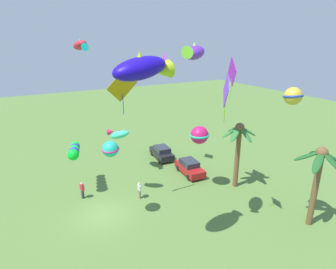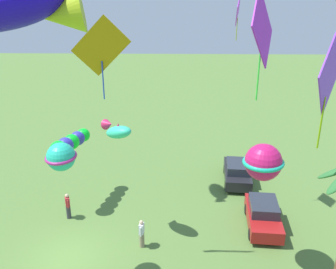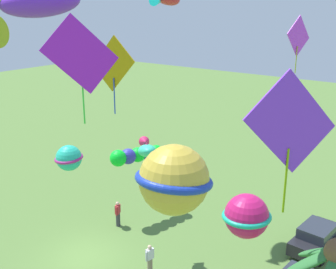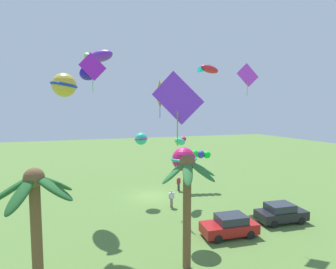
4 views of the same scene
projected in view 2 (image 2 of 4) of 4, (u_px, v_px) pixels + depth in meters
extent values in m
plane|color=#567A38|center=(67.00, 257.00, 18.70)|extent=(120.00, 120.00, 0.00)
cube|color=#A51919|center=(263.00, 217.00, 20.89)|extent=(4.02, 2.00, 0.70)
cube|color=#282D38|center=(264.00, 206.00, 20.79)|extent=(2.14, 1.65, 0.56)
cylinder|color=black|center=(280.00, 236.00, 19.81)|extent=(0.61, 0.23, 0.60)
cylinder|color=black|center=(250.00, 234.00, 19.96)|extent=(0.61, 0.23, 0.60)
cylinder|color=black|center=(273.00, 211.00, 22.04)|extent=(0.61, 0.23, 0.60)
cylinder|color=black|center=(246.00, 209.00, 22.19)|extent=(0.61, 0.23, 0.60)
cube|color=black|center=(237.00, 174.00, 25.72)|extent=(4.03, 2.02, 0.70)
cube|color=#282D38|center=(238.00, 166.00, 25.34)|extent=(2.15, 1.66, 0.56)
cylinder|color=black|center=(225.00, 169.00, 27.02)|extent=(0.61, 0.23, 0.60)
cylinder|color=black|center=(247.00, 170.00, 26.86)|extent=(0.61, 0.23, 0.60)
cylinder|color=black|center=(226.00, 186.00, 24.79)|extent=(0.61, 0.23, 0.60)
cylinder|color=black|center=(250.00, 187.00, 24.63)|extent=(0.61, 0.23, 0.60)
cylinder|color=#38383D|center=(69.00, 212.00, 21.73)|extent=(0.26, 0.26, 0.84)
cube|color=#B72D33|center=(67.00, 201.00, 21.48)|extent=(0.44, 0.36, 0.54)
sphere|color=beige|center=(67.00, 196.00, 21.34)|extent=(0.21, 0.21, 0.21)
cylinder|color=#B72D33|center=(67.00, 200.00, 21.70)|extent=(0.09, 0.09, 0.52)
cylinder|color=#B72D33|center=(68.00, 204.00, 21.30)|extent=(0.09, 0.09, 0.52)
cylinder|color=gray|center=(142.00, 240.00, 19.34)|extent=(0.26, 0.26, 0.84)
cube|color=silver|center=(142.00, 228.00, 19.08)|extent=(0.40, 0.27, 0.54)
sphere|color=beige|center=(141.00, 222.00, 18.94)|extent=(0.21, 0.21, 0.21)
cylinder|color=silver|center=(141.00, 232.00, 18.89)|extent=(0.09, 0.09, 0.52)
cylinder|color=silver|center=(142.00, 227.00, 19.31)|extent=(0.09, 0.09, 0.52)
cone|color=#A8C21B|center=(61.00, 14.00, 9.01)|extent=(1.22, 1.33, 1.17)
sphere|color=#0DE82A|center=(59.00, 149.00, 20.90)|extent=(1.00, 1.00, 1.00)
sphere|color=#3434B4|center=(65.00, 146.00, 21.54)|extent=(0.96, 0.96, 0.96)
sphere|color=#0DE82A|center=(72.00, 142.00, 22.18)|extent=(0.92, 0.92, 0.92)
sphere|color=#3434B4|center=(78.00, 138.00, 22.82)|extent=(0.88, 0.88, 0.88)
sphere|color=#0DE82A|center=(83.00, 135.00, 23.46)|extent=(0.84, 0.84, 0.84)
ellipsoid|color=#33D6A1|center=(119.00, 132.00, 18.51)|extent=(1.87, 1.94, 1.09)
cone|color=#DB2459|center=(109.00, 124.00, 18.93)|extent=(0.87, 0.87, 0.68)
cone|color=#DB2459|center=(118.00, 127.00, 18.40)|extent=(0.49, 0.49, 0.35)
cube|color=#BD930B|center=(101.00, 46.00, 15.08)|extent=(0.22, 2.48, 2.47)
cylinder|color=#1C3EB8|center=(103.00, 80.00, 15.60)|extent=(0.05, 0.05, 1.61)
cube|color=#C639F2|center=(238.00, 9.00, 19.21)|extent=(1.76, 0.37, 1.77)
cylinder|color=#96AA0D|center=(237.00, 29.00, 19.58)|extent=(0.04, 0.04, 1.16)
cube|color=purple|center=(263.00, 29.00, 8.65)|extent=(1.74, 0.87, 1.91)
cylinder|color=#3FE13E|center=(258.00, 75.00, 9.05)|extent=(0.04, 0.04, 1.25)
cube|color=#8132EE|center=(329.00, 76.00, 13.68)|extent=(2.72, 1.79, 3.21)
cylinder|color=#7FAF0C|center=(321.00, 123.00, 14.36)|extent=(0.07, 0.07, 2.09)
sphere|color=#24CAA5|center=(61.00, 157.00, 15.37)|extent=(1.19, 1.19, 1.19)
torus|color=#AB287F|center=(61.00, 157.00, 15.37)|extent=(1.80, 1.80, 0.26)
sphere|color=#CA1860|center=(263.00, 162.00, 16.31)|extent=(1.64, 1.64, 1.64)
torus|color=#19B48F|center=(263.00, 162.00, 16.31)|extent=(1.93, 1.94, 0.27)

